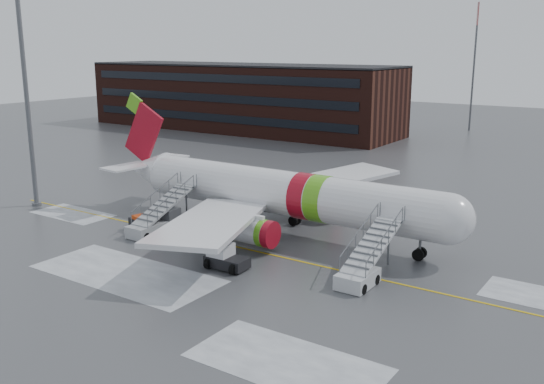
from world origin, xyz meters
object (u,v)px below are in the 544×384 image
Objects in this scene: baggage_tractor at (140,224)px; light_mast_near at (24,67)px; airstair_fwd at (363,268)px; airstair_aft at (153,222)px; uld_container at (168,220)px; airliner at (276,193)px; pushback_tug at (225,258)px.

baggage_tractor is 19.78m from light_mast_near.
airstair_fwd is 2.77× the size of baggage_tractor.
uld_container is (0.17, 1.64, -0.17)m from airstair_aft.
airliner is 9.73m from uld_container.
airstair_aft reaches higher than uld_container.
uld_container is (-19.42, 1.64, -0.17)m from airstair_fwd.
airliner reaches higher than baggage_tractor.
airliner is 13.35m from airstair_fwd.
airstair_aft is at bearing -1.53° from baggage_tractor.
light_mast_near is (-36.03, 0.19, 12.58)m from airstair_fwd.
uld_container is 0.87× the size of baggage_tractor.
airstair_aft reaches higher than pushback_tug.
pushback_tug is (1.92, -9.51, -2.64)m from airliner.
baggage_tractor is (-21.18, 0.04, -0.48)m from airstair_fwd.
light_mast_near reaches higher than uld_container.
uld_container reaches higher than pushback_tug.
pushback_tug is (10.11, -2.98, -0.29)m from airstair_aft.
light_mast_near is at bearing 179.70° from airstair_fwd.
light_mast_near is at bearing 179.44° from baggage_tractor.
airstair_aft is at bearing 163.59° from pushback_tug.
baggage_tractor is 0.11× the size of light_mast_near.
airstair_aft is 2.77× the size of baggage_tractor.
baggage_tractor is at bearing 179.89° from airstair_fwd.
airliner is at bearing 38.58° from airstair_aft.
airstair_fwd is 38.17m from light_mast_near.
uld_container is 20.99m from light_mast_near.
airstair_aft is 3.19× the size of uld_container.
airstair_fwd is (11.40, -6.54, -2.35)m from airliner.
pushback_tug is 12.08m from baggage_tractor.
airstair_fwd is at bearing -29.83° from airliner.
airliner is at bearing 31.42° from uld_container.
light_mast_near is (-14.85, 0.15, 13.06)m from baggage_tractor.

